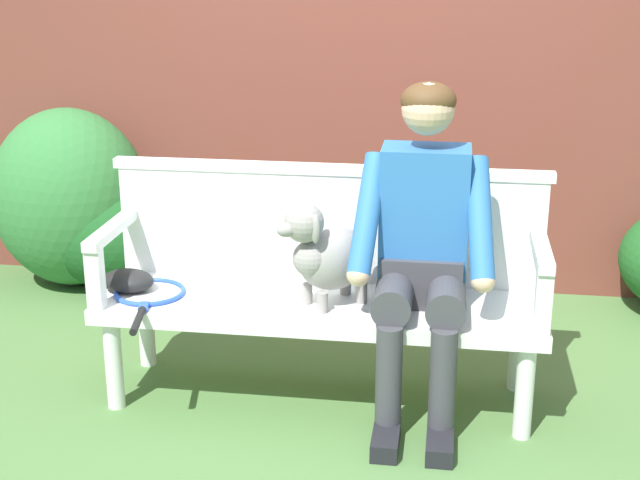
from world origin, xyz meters
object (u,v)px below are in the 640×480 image
Objects in this scene: person_seated at (423,240)px; tennis_racket at (149,295)px; garden_bench at (320,312)px; dog_on_bench at (326,253)px; baseball_glove at (128,281)px.

person_seated reaches higher than tennis_racket.
garden_bench is at bearing 177.93° from person_seated.
person_seated is at bearing 6.26° from dog_on_bench.
garden_bench is at bearing 6.29° from tennis_racket.
dog_on_bench is 1.97× the size of baseball_glove.
garden_bench is 0.28m from dog_on_bench.
person_seated is 3.03× the size of dog_on_bench.
dog_on_bench is at bearing -58.68° from garden_bench.
baseball_glove reaches higher than tennis_racket.
baseball_glove is at bearing 154.38° from tennis_racket.
person_seated reaches higher than dog_on_bench.
dog_on_bench is 0.84m from baseball_glove.
person_seated is 1.22m from baseball_glove.
tennis_racket is at bearing -178.34° from dog_on_bench.
garden_bench is 4.11× the size of dog_on_bench.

